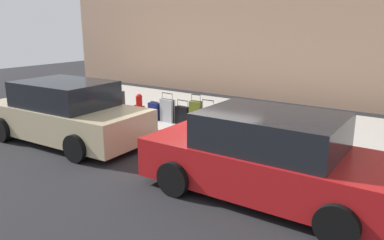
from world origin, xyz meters
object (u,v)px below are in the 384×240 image
(suitcase_maroon_4, at_px, (243,125))
(suitcase_black_8, at_px, (183,115))
(suitcase_olive_0, at_px, (318,138))
(suitcase_olive_7, at_px, (196,114))
(suitcase_black_1, at_px, (297,132))
(fire_hydrant, at_px, (139,105))
(suitcase_silver_2, at_px, (279,127))
(suitcase_teal_5, at_px, (225,121))
(suitcase_navy_3, at_px, (260,126))
(parked_car_beige_1, at_px, (66,113))
(suitcase_red_6, at_px, (208,120))
(bollard_post, at_px, (123,103))
(parked_car_red_0, at_px, (269,158))
(suitcase_navy_10, at_px, (155,111))
(suitcase_silver_9, at_px, (168,111))

(suitcase_maroon_4, distance_m, suitcase_black_8, 1.99)
(suitcase_olive_0, height_order, suitcase_olive_7, suitcase_olive_7)
(suitcase_black_1, height_order, fire_hydrant, suitcase_black_1)
(suitcase_silver_2, bearing_deg, suitcase_teal_5, 3.36)
(suitcase_navy_3, distance_m, parked_car_beige_1, 5.02)
(suitcase_red_6, bearing_deg, suitcase_navy_3, -178.39)
(suitcase_olive_0, xyz_separation_m, parked_car_beige_1, (5.74, 2.60, 0.31))
(suitcase_olive_0, bearing_deg, suitcase_red_6, -0.22)
(bollard_post, bearing_deg, parked_car_red_0, 157.97)
(suitcase_maroon_4, height_order, fire_hydrant, fire_hydrant)
(suitcase_navy_3, height_order, suitcase_red_6, suitcase_navy_3)
(fire_hydrant, bearing_deg, suitcase_navy_10, 179.58)
(suitcase_silver_2, distance_m, parked_car_red_0, 2.87)
(fire_hydrant, distance_m, parked_car_beige_1, 2.65)
(fire_hydrant, bearing_deg, suitcase_teal_5, 179.67)
(suitcase_navy_10, bearing_deg, suitcase_silver_2, -178.92)
(suitcase_teal_5, bearing_deg, suitcase_black_8, -2.57)
(suitcase_black_8, relative_size, bollard_post, 0.93)
(suitcase_teal_5, bearing_deg, suitcase_silver_2, -176.64)
(suitcase_black_8, bearing_deg, parked_car_beige_1, 56.60)
(suitcase_olive_0, relative_size, bollard_post, 1.10)
(suitcase_olive_0, distance_m, suitcase_silver_9, 4.50)
(bollard_post, xyz_separation_m, parked_car_beige_1, (-0.48, 2.49, 0.22))
(suitcase_black_1, height_order, suitcase_navy_10, suitcase_black_1)
(suitcase_black_1, height_order, suitcase_teal_5, suitcase_black_1)
(suitcase_navy_3, height_order, parked_car_red_0, parked_car_red_0)
(suitcase_red_6, relative_size, parked_car_beige_1, 0.18)
(suitcase_silver_2, bearing_deg, suitcase_black_8, 0.44)
(suitcase_silver_9, xyz_separation_m, bollard_post, (1.72, 0.15, 0.04))
(suitcase_navy_3, bearing_deg, suitcase_silver_9, 0.23)
(suitcase_olive_0, bearing_deg, suitcase_olive_7, -1.45)
(parked_car_red_0, bearing_deg, suitcase_olive_0, -91.52)
(suitcase_olive_0, relative_size, suitcase_silver_9, 0.96)
(suitcase_navy_3, xyz_separation_m, bollard_post, (4.73, 0.16, 0.05))
(suitcase_navy_3, distance_m, suitcase_red_6, 1.56)
(parked_car_red_0, bearing_deg, suitcase_black_8, -34.55)
(suitcase_navy_3, relative_size, suitcase_teal_5, 1.26)
(suitcase_olive_7, bearing_deg, bollard_post, 4.17)
(suitcase_olive_0, xyz_separation_m, suitcase_silver_9, (4.50, -0.04, 0.05))
(suitcase_olive_7, xyz_separation_m, suitcase_black_8, (0.47, 0.00, -0.11))
(suitcase_olive_0, xyz_separation_m, suitcase_black_1, (0.54, -0.11, 0.04))
(suitcase_black_1, height_order, suitcase_olive_7, suitcase_olive_7)
(suitcase_navy_10, bearing_deg, bollard_post, 6.80)
(suitcase_silver_9, bearing_deg, fire_hydrant, 0.16)
(suitcase_black_8, bearing_deg, suitcase_maroon_4, 178.70)
(suitcase_black_8, relative_size, suitcase_silver_9, 0.82)
(suitcase_teal_5, relative_size, parked_car_beige_1, 0.15)
(suitcase_olive_0, relative_size, parked_car_beige_1, 0.18)
(suitcase_black_1, distance_m, suitcase_silver_9, 3.96)
(suitcase_black_8, height_order, parked_car_red_0, parked_car_red_0)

